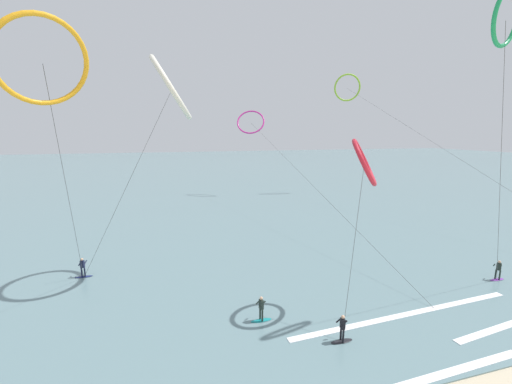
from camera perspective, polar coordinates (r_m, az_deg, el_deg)
The scene contains 13 objects.
sea_water at distance 111.59m, azimuth -12.04°, elevation 4.03°, with size 400.00×200.00×0.08m, color slate.
surfer_charcoal at distance 20.98m, azimuth 15.06°, elevation -22.61°, with size 1.40×0.59×1.70m.
surfer_violet at distance 34.00m, azimuth 37.07°, elevation -11.19°, with size 1.40×0.73×1.70m.
surfer_navy at distance 31.52m, azimuth -28.38°, elevation -11.91°, with size 1.40×0.66×1.70m.
surfer_teal at distance 22.17m, azimuth 0.93°, elevation -20.26°, with size 1.40×0.64×1.70m.
kite_lime at distance 68.90m, azimuth 15.95°, elevation 17.38°, with size 5.35×46.95×23.55m.
kite_magenta at distance 63.29m, azimuth -0.92°, elevation 12.30°, with size 6.16×47.74×16.50m.
kite_crimson at distance 22.23m, azimuth 18.68°, elevation 4.98°, with size 4.83×5.29×11.83m.
kite_ivory at distance 27.18m, azimuth -14.85°, elevation 17.36°, with size 9.75×5.81×18.05m.
kite_emerald at distance 26.08m, azimuth 37.97°, elevation 23.05°, with size 8.04×3.68×20.42m.
kite_amber at distance 19.30m, azimuth -33.68°, elevation 18.72°, with size 4.60×12.33×17.53m.
wave_crest_near at distance 20.23m, azimuth 27.66°, elevation -27.56°, with size 12.93×0.50×0.12m, color white.
wave_crest_far at distance 25.33m, azimuth 25.30°, elevation -19.11°, with size 17.56×0.50×0.12m, color white.
Camera 1 is at (-7.29, -3.13, 12.16)m, focal length 22.53 mm.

